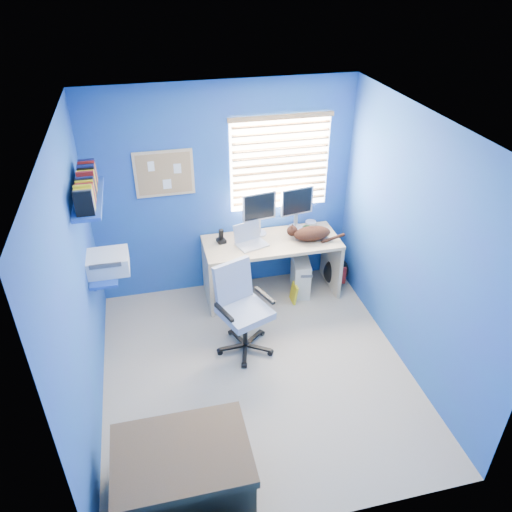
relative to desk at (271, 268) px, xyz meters
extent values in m
cube|color=#A09182|center=(-0.48, -1.26, -0.37)|extent=(3.00, 3.20, 0.00)
cube|color=white|center=(-0.48, -1.26, 2.13)|extent=(3.00, 3.20, 0.00)
cube|color=#1A5EA9|center=(-0.48, 0.34, 0.88)|extent=(3.00, 0.01, 2.50)
cube|color=#1A5EA9|center=(-0.48, -2.86, 0.88)|extent=(3.00, 0.01, 2.50)
cube|color=#1A5EA9|center=(-1.98, -1.26, 0.88)|extent=(0.01, 3.20, 2.50)
cube|color=#1A5EA9|center=(1.02, -1.26, 0.88)|extent=(0.01, 3.20, 2.50)
cube|color=tan|center=(0.00, 0.00, 0.00)|extent=(1.57, 0.65, 0.74)
cube|color=silver|center=(-0.24, -0.04, 0.48)|extent=(0.39, 0.35, 0.22)
cube|color=silver|center=(-0.11, 0.20, 0.64)|extent=(0.41, 0.18, 0.54)
cube|color=silver|center=(0.36, 0.23, 0.64)|extent=(0.41, 0.18, 0.54)
cube|color=black|center=(-0.57, 0.11, 0.45)|extent=(0.11, 0.13, 0.17)
imported|color=#265C38|center=(0.44, 0.06, 0.42)|extent=(0.10, 0.09, 0.10)
cylinder|color=silver|center=(0.55, 0.23, 0.41)|extent=(0.13, 0.13, 0.07)
ellipsoid|color=black|center=(0.46, -0.07, 0.45)|extent=(0.50, 0.39, 0.16)
cube|color=beige|center=(0.36, -0.03, -0.14)|extent=(0.26, 0.47, 0.45)
cube|color=tan|center=(-0.56, 0.00, -0.23)|extent=(0.35, 0.28, 0.27)
cube|color=yellow|center=(0.22, -0.23, -0.25)|extent=(0.03, 0.17, 0.24)
ellipsoid|color=black|center=(0.84, 0.01, -0.18)|extent=(0.36, 0.30, 0.37)
cube|color=brown|center=(-1.32, -2.39, -0.13)|extent=(0.99, 0.70, 0.47)
cylinder|color=black|center=(-0.52, -0.91, -0.34)|extent=(0.73, 0.73, 0.06)
cylinder|color=black|center=(-0.52, -0.91, -0.12)|extent=(0.06, 0.06, 0.39)
cube|color=#ACB3C8|center=(-0.52, -0.91, 0.12)|extent=(0.59, 0.59, 0.08)
cube|color=#ACB3C8|center=(-0.60, -0.71, 0.38)|extent=(0.41, 0.21, 0.44)
cube|color=white|center=(0.17, 0.33, 1.18)|extent=(1.15, 0.01, 1.10)
cube|color=#C18044|center=(0.17, 0.30, 1.18)|extent=(1.10, 0.03, 1.00)
cube|color=tan|center=(-1.13, 0.33, 1.18)|extent=(0.64, 0.02, 0.52)
cube|color=tan|center=(-1.13, 0.32, 1.18)|extent=(0.58, 0.01, 0.46)
cube|color=#1E47AF|center=(-1.84, -0.51, 0.55)|extent=(0.26, 0.55, 0.03)
cube|color=silver|center=(-1.80, -0.51, 0.65)|extent=(0.42, 0.34, 0.18)
cube|color=#1E47AF|center=(-1.85, -0.51, 1.35)|extent=(0.24, 0.90, 0.03)
cube|color=navy|center=(-1.86, -0.51, 1.48)|extent=(0.15, 0.80, 0.22)
camera|label=1|loc=(-1.32, -4.81, 3.28)|focal=35.00mm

